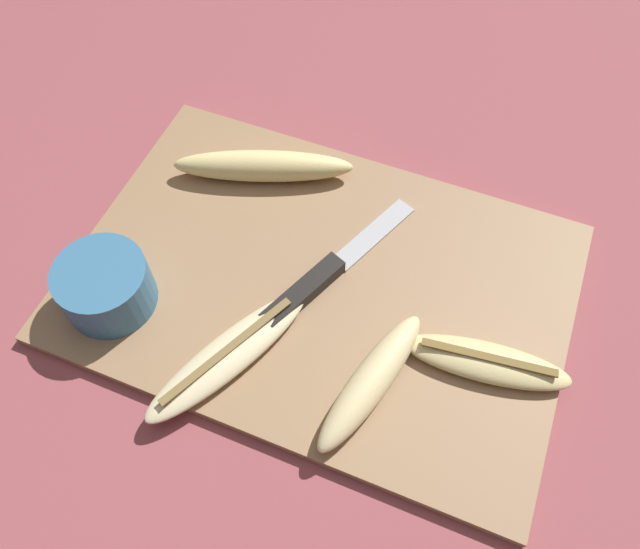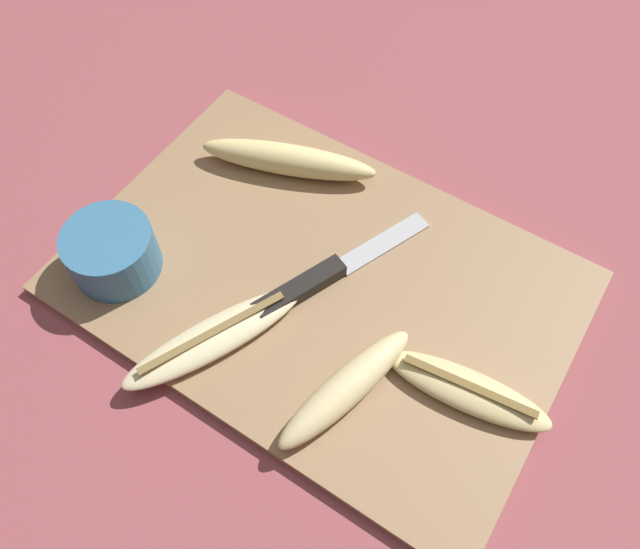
% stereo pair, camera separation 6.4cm
% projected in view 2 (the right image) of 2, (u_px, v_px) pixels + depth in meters
% --- Properties ---
extents(ground_plane, '(4.00, 4.00, 0.00)m').
position_uv_depth(ground_plane, '(320.00, 285.00, 0.66)').
color(ground_plane, '#93474C').
extents(cutting_board, '(0.51, 0.35, 0.01)m').
position_uv_depth(cutting_board, '(320.00, 282.00, 0.65)').
color(cutting_board, '#997551').
rests_on(cutting_board, ground_plane).
extents(knife, '(0.10, 0.21, 0.02)m').
position_uv_depth(knife, '(314.00, 281.00, 0.64)').
color(knife, black).
rests_on(knife, cutting_board).
extents(banana_cream_curved, '(0.12, 0.19, 0.02)m').
position_uv_depth(banana_cream_curved, '(214.00, 337.00, 0.60)').
color(banana_cream_curved, beige).
rests_on(banana_cream_curved, cutting_board).
extents(banana_spotted_left, '(0.16, 0.06, 0.02)m').
position_uv_depth(banana_spotted_left, '(468.00, 390.00, 0.57)').
color(banana_spotted_left, '#DBC684').
rests_on(banana_spotted_left, cutting_board).
extents(banana_golden_short, '(0.20, 0.11, 0.03)m').
position_uv_depth(banana_golden_short, '(288.00, 160.00, 0.71)').
color(banana_golden_short, '#EDD689').
rests_on(banana_golden_short, cutting_board).
extents(banana_ripe_center, '(0.07, 0.17, 0.03)m').
position_uv_depth(banana_ripe_center, '(346.00, 388.00, 0.57)').
color(banana_ripe_center, beige).
rests_on(banana_ripe_center, cutting_board).
extents(prep_bowl, '(0.09, 0.09, 0.05)m').
position_uv_depth(prep_bowl, '(112.00, 252.00, 0.63)').
color(prep_bowl, teal).
rests_on(prep_bowl, cutting_board).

